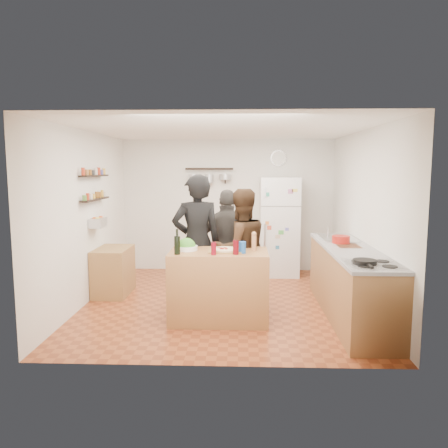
{
  "coord_description": "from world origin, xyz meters",
  "views": [
    {
      "loc": [
        0.24,
        -6.23,
        1.96
      ],
      "look_at": [
        0.0,
        0.1,
        1.15
      ],
      "focal_mm": 35.0,
      "sensor_mm": 36.0,
      "label": 1
    }
  ],
  "objects_px": {
    "wine_bottle": "(177,245)",
    "red_bowl": "(341,239)",
    "skillet": "(365,262)",
    "wall_clock": "(279,158)",
    "person_left": "(197,242)",
    "side_table": "(113,271)",
    "person_back": "(228,245)",
    "salt_canister": "(242,247)",
    "counter_run": "(350,283)",
    "fridge": "(279,226)",
    "pepper_mill": "(254,243)",
    "person_center": "(241,250)",
    "prep_island": "(219,286)",
    "salad_bowl": "(186,248)"
  },
  "relations": [
    {
      "from": "prep_island",
      "to": "fridge",
      "type": "relative_size",
      "value": 0.69
    },
    {
      "from": "salad_bowl",
      "to": "wall_clock",
      "type": "xyz_separation_m",
      "value": [
        1.4,
        2.79,
        1.21
      ]
    },
    {
      "from": "wine_bottle",
      "to": "side_table",
      "type": "height_order",
      "value": "wine_bottle"
    },
    {
      "from": "person_left",
      "to": "skillet",
      "type": "xyz_separation_m",
      "value": [
        1.96,
        -1.21,
        0.0
      ]
    },
    {
      "from": "person_back",
      "to": "red_bowl",
      "type": "bearing_deg",
      "value": 171.78
    },
    {
      "from": "salad_bowl",
      "to": "salt_canister",
      "type": "height_order",
      "value": "salt_canister"
    },
    {
      "from": "pepper_mill",
      "to": "person_back",
      "type": "distance_m",
      "value": 1.01
    },
    {
      "from": "prep_island",
      "to": "skillet",
      "type": "xyz_separation_m",
      "value": [
        1.63,
        -0.74,
        0.49
      ]
    },
    {
      "from": "skillet",
      "to": "side_table",
      "type": "distance_m",
      "value": 3.87
    },
    {
      "from": "skillet",
      "to": "counter_run",
      "type": "bearing_deg",
      "value": 83.99
    },
    {
      "from": "person_left",
      "to": "fridge",
      "type": "bearing_deg",
      "value": -139.35
    },
    {
      "from": "prep_island",
      "to": "person_center",
      "type": "xyz_separation_m",
      "value": [
        0.28,
        0.46,
        0.39
      ]
    },
    {
      "from": "pepper_mill",
      "to": "person_center",
      "type": "xyz_separation_m",
      "value": [
        -0.17,
        0.41,
        -0.17
      ]
    },
    {
      "from": "red_bowl",
      "to": "fridge",
      "type": "xyz_separation_m",
      "value": [
        -0.7,
        1.89,
        -0.07
      ]
    },
    {
      "from": "person_left",
      "to": "side_table",
      "type": "distance_m",
      "value": 1.63
    },
    {
      "from": "skillet",
      "to": "side_table",
      "type": "relative_size",
      "value": 0.32
    },
    {
      "from": "person_back",
      "to": "counter_run",
      "type": "relative_size",
      "value": 0.63
    },
    {
      "from": "pepper_mill",
      "to": "fridge",
      "type": "relative_size",
      "value": 0.11
    },
    {
      "from": "salt_canister",
      "to": "red_bowl",
      "type": "distance_m",
      "value": 1.57
    },
    {
      "from": "wine_bottle",
      "to": "person_back",
      "type": "relative_size",
      "value": 0.13
    },
    {
      "from": "wall_clock",
      "to": "side_table",
      "type": "height_order",
      "value": "wall_clock"
    },
    {
      "from": "salad_bowl",
      "to": "wall_clock",
      "type": "height_order",
      "value": "wall_clock"
    },
    {
      "from": "counter_run",
      "to": "wall_clock",
      "type": "xyz_separation_m",
      "value": [
        -0.75,
        2.63,
        1.7
      ]
    },
    {
      "from": "person_left",
      "to": "side_table",
      "type": "bearing_deg",
      "value": -42.04
    },
    {
      "from": "salad_bowl",
      "to": "side_table",
      "type": "relative_size",
      "value": 0.36
    },
    {
      "from": "person_back",
      "to": "skillet",
      "type": "height_order",
      "value": "person_back"
    },
    {
      "from": "person_center",
      "to": "skillet",
      "type": "bearing_deg",
      "value": 115.67
    },
    {
      "from": "person_center",
      "to": "fridge",
      "type": "distance_m",
      "value": 2.17
    },
    {
      "from": "person_back",
      "to": "counter_run",
      "type": "distance_m",
      "value": 1.85
    },
    {
      "from": "person_back",
      "to": "wall_clock",
      "type": "distance_m",
      "value": 2.46
    },
    {
      "from": "person_back",
      "to": "wine_bottle",
      "type": "bearing_deg",
      "value": 67.93
    },
    {
      "from": "salt_canister",
      "to": "side_table",
      "type": "bearing_deg",
      "value": 148.15
    },
    {
      "from": "person_back",
      "to": "person_left",
      "type": "bearing_deg",
      "value": 54.46
    },
    {
      "from": "wine_bottle",
      "to": "skillet",
      "type": "bearing_deg",
      "value": -13.66
    },
    {
      "from": "wine_bottle",
      "to": "red_bowl",
      "type": "xyz_separation_m",
      "value": [
        2.18,
        0.84,
        -0.05
      ]
    },
    {
      "from": "person_center",
      "to": "side_table",
      "type": "relative_size",
      "value": 2.11
    },
    {
      "from": "person_back",
      "to": "prep_island",
      "type": "bearing_deg",
      "value": 88.91
    },
    {
      "from": "pepper_mill",
      "to": "side_table",
      "type": "relative_size",
      "value": 0.25
    },
    {
      "from": "counter_run",
      "to": "red_bowl",
      "type": "xyz_separation_m",
      "value": [
        -0.05,
        0.41,
        0.52
      ]
    },
    {
      "from": "person_center",
      "to": "person_left",
      "type": "bearing_deg",
      "value": -24.1
    },
    {
      "from": "pepper_mill",
      "to": "salt_canister",
      "type": "relative_size",
      "value": 1.36
    },
    {
      "from": "wine_bottle",
      "to": "person_back",
      "type": "bearing_deg",
      "value": 63.67
    },
    {
      "from": "person_back",
      "to": "fridge",
      "type": "height_order",
      "value": "fridge"
    },
    {
      "from": "skillet",
      "to": "salt_canister",
      "type": "bearing_deg",
      "value": 155.12
    },
    {
      "from": "person_left",
      "to": "wall_clock",
      "type": "distance_m",
      "value": 2.97
    },
    {
      "from": "pepper_mill",
      "to": "skillet",
      "type": "height_order",
      "value": "pepper_mill"
    },
    {
      "from": "pepper_mill",
      "to": "salt_canister",
      "type": "distance_m",
      "value": 0.23
    },
    {
      "from": "skillet",
      "to": "wall_clock",
      "type": "height_order",
      "value": "wall_clock"
    },
    {
      "from": "red_bowl",
      "to": "wall_clock",
      "type": "xyz_separation_m",
      "value": [
        -0.7,
        2.22,
        1.18
      ]
    },
    {
      "from": "person_back",
      "to": "salt_canister",
      "type": "bearing_deg",
      "value": 105.06
    }
  ]
}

